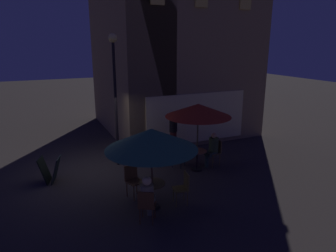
{
  "coord_description": "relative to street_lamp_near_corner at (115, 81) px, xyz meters",
  "views": [
    {
      "loc": [
        -1.77,
        -10.04,
        4.32
      ],
      "look_at": [
        2.25,
        -1.14,
        1.64
      ],
      "focal_mm": 32.37,
      "sensor_mm": 36.0,
      "label": 1
    }
  ],
  "objects": [
    {
      "name": "ground_plane",
      "position": [
        -0.85,
        -0.2,
        -3.06
      ],
      "size": [
        60.0,
        60.0,
        0.0
      ],
      "primitive_type": "plane",
      "color": "#2F2928"
    },
    {
      "name": "cafe_building",
      "position": [
        2.82,
        2.9,
        0.91
      ],
      "size": [
        6.61,
        6.97,
        7.97
      ],
      "color": "#987A55",
      "rests_on": "ground"
    },
    {
      "name": "street_lamp_near_corner",
      "position": [
        0.0,
        0.0,
        0.0
      ],
      "size": [
        0.3,
        0.3,
        4.64
      ],
      "color": "black",
      "rests_on": "ground"
    },
    {
      "name": "menu_sandwich_board",
      "position": [
        -2.36,
        -0.56,
        -2.64
      ],
      "size": [
        0.77,
        0.72,
        0.83
      ],
      "rotation": [
        0.0,
        0.0,
        -0.32
      ],
      "color": "black",
      "rests_on": "ground"
    },
    {
      "name": "cafe_table_0",
      "position": [
        0.03,
        -3.33,
        -2.54
      ],
      "size": [
        0.71,
        0.71,
        0.73
      ],
      "color": "black",
      "rests_on": "ground"
    },
    {
      "name": "cafe_table_1",
      "position": [
        2.38,
        -1.63,
        -2.56
      ],
      "size": [
        0.67,
        0.67,
        0.72
      ],
      "color": "black",
      "rests_on": "ground"
    },
    {
      "name": "patio_umbrella_0",
      "position": [
        0.03,
        -3.33,
        -1.12
      ],
      "size": [
        2.42,
        2.42,
        2.23
      ],
      "color": "black",
      "rests_on": "ground"
    },
    {
      "name": "patio_umbrella_1",
      "position": [
        2.38,
        -1.63,
        -0.91
      ],
      "size": [
        2.23,
        2.23,
        2.38
      ],
      "color": "black",
      "rests_on": "ground"
    },
    {
      "name": "cafe_chair_0",
      "position": [
        -0.37,
        -3.99,
        -2.52
      ],
      "size": [
        0.54,
        0.54,
        0.89
      ],
      "rotation": [
        0.0,
        0.0,
        1.02
      ],
      "color": "brown",
      "rests_on": "ground"
    },
    {
      "name": "cafe_chair_1",
      "position": [
        0.9,
        -3.48,
        -2.52
      ],
      "size": [
        0.45,
        0.45,
        0.91
      ],
      "rotation": [
        0.0,
        0.0,
        2.97
      ],
      "color": "brown",
      "rests_on": "ground"
    },
    {
      "name": "cafe_chair_2",
      "position": [
        -0.24,
        -2.51,
        -2.49
      ],
      "size": [
        0.55,
        0.55,
        0.95
      ],
      "rotation": [
        0.0,
        0.0,
        -1.26
      ],
      "color": "brown",
      "rests_on": "ground"
    },
    {
      "name": "cafe_chair_3",
      "position": [
        3.21,
        -1.51,
        -2.49
      ],
      "size": [
        0.48,
        0.48,
        0.95
      ],
      "rotation": [
        0.0,
        0.0,
        -2.99
      ],
      "color": "brown",
      "rests_on": "ground"
    },
    {
      "name": "cafe_chair_4",
      "position": [
        1.86,
        -1.03,
        -2.47
      ],
      "size": [
        0.59,
        0.59,
        0.98
      ],
      "rotation": [
        0.0,
        0.0,
        -0.86
      ],
      "color": "black",
      "rests_on": "ground"
    },
    {
      "name": "patron_seated_0",
      "position": [
        -0.3,
        -3.87,
        -2.37
      ],
      "size": [
        0.46,
        0.52,
        1.22
      ],
      "rotation": [
        0.0,
        0.0,
        1.02
      ],
      "color": "slate",
      "rests_on": "ground"
    },
    {
      "name": "patron_seated_1",
      "position": [
        3.07,
        -1.53,
        -2.36
      ],
      "size": [
        0.54,
        0.39,
        1.24
      ],
      "rotation": [
        0.0,
        0.0,
        -2.99
      ],
      "color": "#2E3D35",
      "rests_on": "ground"
    },
    {
      "name": "patron_standing_2",
      "position": [
        2.22,
        -0.02,
        -2.15
      ],
      "size": [
        0.31,
        0.31,
        1.79
      ],
      "rotation": [
        0.0,
        0.0,
        3.61
      ],
      "color": "#511F1B",
      "rests_on": "ground"
    }
  ]
}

